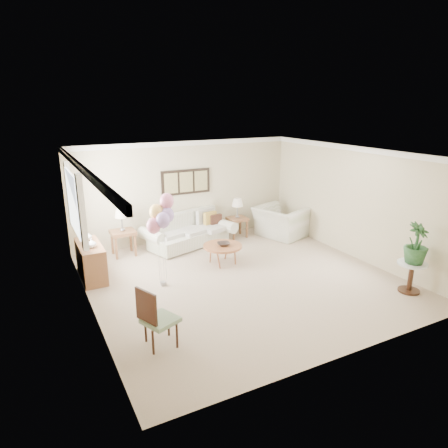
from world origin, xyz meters
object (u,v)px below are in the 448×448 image
(accent_chair, at_px, (156,317))
(balloon_cluster, at_px, (161,215))
(coffee_table, at_px, (223,247))
(sofa, at_px, (188,233))
(armchair, at_px, (280,222))

(accent_chair, xyz_separation_m, balloon_cluster, (0.80, 1.95, 0.97))
(coffee_table, bearing_deg, balloon_cluster, -163.26)
(sofa, bearing_deg, armchair, -10.87)
(sofa, xyz_separation_m, accent_chair, (-2.14, -3.93, 0.16))
(sofa, distance_m, balloon_cluster, 2.65)
(armchair, height_order, balloon_cluster, balloon_cluster)
(coffee_table, distance_m, armchair, 2.53)
(sofa, distance_m, coffee_table, 1.53)
(balloon_cluster, bearing_deg, coffee_table, 16.74)
(sofa, relative_size, balloon_cluster, 1.33)
(coffee_table, xyz_separation_m, armchair, (2.31, 1.03, -0.00))
(sofa, height_order, coffee_table, sofa)
(sofa, xyz_separation_m, armchair, (2.52, -0.48, 0.08))
(coffee_table, relative_size, balloon_cluster, 0.47)
(sofa, distance_m, armchair, 2.57)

